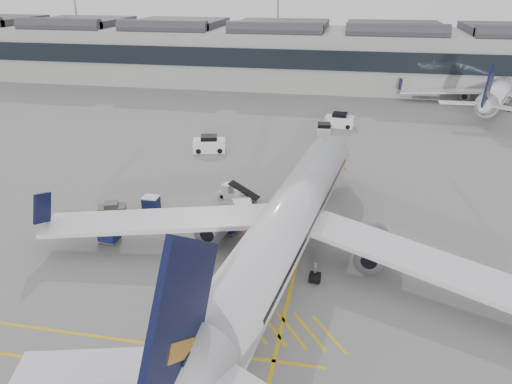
% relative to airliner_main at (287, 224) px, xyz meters
% --- Properties ---
extents(ground, '(220.00, 220.00, 0.00)m').
position_rel_airliner_main_xyz_m(ground, '(-9.16, -0.90, -3.37)').
color(ground, gray).
rests_on(ground, ground).
extents(terminal, '(200.00, 20.45, 12.40)m').
position_rel_airliner_main_xyz_m(terminal, '(-9.16, 71.03, 2.77)').
color(terminal, '#9E9E99').
rests_on(terminal, ground).
extents(light_masts, '(113.00, 0.60, 25.45)m').
position_rel_airliner_main_xyz_m(light_masts, '(-10.82, 85.10, 11.12)').
color(light_masts, slate).
rests_on(light_masts, ground).
extents(apron_markings, '(0.25, 60.00, 0.01)m').
position_rel_airliner_main_xyz_m(apron_markings, '(0.84, 9.10, -3.37)').
color(apron_markings, gold).
rests_on(apron_markings, ground).
extents(airliner_main, '(39.21, 43.08, 11.48)m').
position_rel_airliner_main_xyz_m(airliner_main, '(0.00, 0.00, 0.00)').
color(airliner_main, silver).
rests_on(airliner_main, ground).
extents(airliner_far, '(30.76, 34.06, 9.51)m').
position_rel_airliner_main_xyz_m(airliner_far, '(28.19, 56.87, -0.58)').
color(airliner_far, silver).
rests_on(airliner_far, ground).
extents(belt_loader, '(4.41, 2.31, 1.74)m').
position_rel_airliner_main_xyz_m(belt_loader, '(-6.72, 11.27, -2.86)').
color(belt_loader, silver).
rests_on(belt_loader, ground).
extents(baggage_cart_a, '(2.10, 1.90, 1.85)m').
position_rel_airliner_main_xyz_m(baggage_cart_a, '(-5.74, 4.05, -2.38)').
color(baggage_cart_a, gray).
rests_on(baggage_cart_a, ground).
extents(baggage_cart_b, '(2.15, 1.95, 1.87)m').
position_rel_airliner_main_xyz_m(baggage_cart_b, '(-4.96, 6.63, -2.37)').
color(baggage_cart_b, gray).
rests_on(baggage_cart_b, ground).
extents(baggage_cart_c, '(1.77, 1.52, 1.71)m').
position_rel_airliner_main_xyz_m(baggage_cart_c, '(-14.99, 0.46, -2.46)').
color(baggage_cart_c, gray).
rests_on(baggage_cart_c, ground).
extents(baggage_cart_d, '(1.56, 1.29, 1.65)m').
position_rel_airliner_main_xyz_m(baggage_cart_d, '(-13.68, 6.46, -2.49)').
color(baggage_cart_d, gray).
rests_on(baggage_cart_d, ground).
extents(ramp_agent_a, '(0.80, 0.64, 1.93)m').
position_rel_airliner_main_xyz_m(ramp_agent_a, '(-4.64, 4.23, -2.41)').
color(ramp_agent_a, '#FF630D').
rests_on(ramp_agent_a, ground).
extents(ramp_agent_b, '(0.84, 0.69, 1.59)m').
position_rel_airliner_main_xyz_m(ramp_agent_b, '(-6.50, 5.36, -2.58)').
color(ramp_agent_b, '#E74D0C').
rests_on(ramp_agent_b, ground).
extents(pushback_tug, '(2.85, 2.25, 1.39)m').
position_rel_airliner_main_xyz_m(pushback_tug, '(-16.99, 5.07, -2.75)').
color(pushback_tug, '#505145').
rests_on(pushback_tug, ground).
extents(safety_cone_nose, '(0.32, 0.32, 0.44)m').
position_rel_airliner_main_xyz_m(safety_cone_nose, '(3.84, 21.51, -3.15)').
color(safety_cone_nose, '#F24C0A').
rests_on(safety_cone_nose, ground).
extents(safety_cone_engine, '(0.35, 0.35, 0.49)m').
position_rel_airliner_main_xyz_m(safety_cone_engine, '(7.20, 3.53, -3.13)').
color(safety_cone_engine, '#F24C0A').
rests_on(safety_cone_engine, ground).
extents(service_van_left, '(4.41, 2.96, 2.07)m').
position_rel_airliner_main_xyz_m(service_van_left, '(-13.40, 25.04, -2.45)').
color(service_van_left, silver).
rests_on(service_van_left, ground).
extents(service_van_mid, '(2.09, 3.84, 1.92)m').
position_rel_airliner_main_xyz_m(service_van_mid, '(0.47, 34.23, -2.52)').
color(service_van_mid, silver).
rests_on(service_van_mid, ground).
extents(service_van_right, '(4.31, 2.44, 2.12)m').
position_rel_airliner_main_xyz_m(service_van_right, '(2.40, 39.74, -2.42)').
color(service_van_right, silver).
rests_on(service_van_right, ground).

